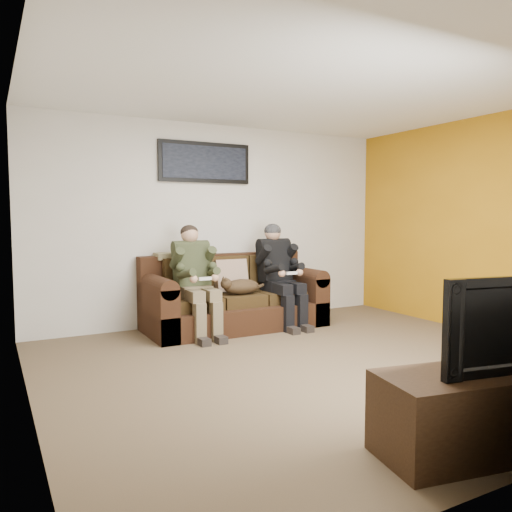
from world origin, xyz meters
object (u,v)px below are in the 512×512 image
sofa (232,300)px  framed_poster (205,162)px  cat (240,286)px  person_left (195,273)px  person_right (279,268)px  tv_stand (500,408)px  television (503,322)px

sofa → framed_poster: size_ratio=1.79×
sofa → cat: bearing=-91.8°
cat → framed_poster: 1.68m
person_left → framed_poster: 1.53m
person_right → cat: bearing=-175.8°
framed_poster → tv_stand: (0.18, -4.17, -1.86)m
person_left → person_right: bearing=0.0°
cat → television: television is taller
sofa → television: bearing=-90.3°
sofa → television: 3.80m
person_left → framed_poster: size_ratio=1.04×
person_right → tv_stand: size_ratio=0.84×
sofa → television: television is taller
cat → framed_poster: framed_poster is taller
person_left → framed_poster: bearing=56.7°
person_left → person_right: 1.15m
sofa → cat: (-0.01, -0.23, 0.20)m
person_left → television: bearing=-81.2°
person_left → cat: person_left is taller
tv_stand → sofa: bearing=100.2°
tv_stand → television: 0.53m
cat → television: size_ratio=0.66×
framed_poster → sofa: bearing=-62.6°
person_right → cat: person_right is taller
framed_poster → tv_stand: bearing=-87.5°
television → tv_stand: bearing=0.0°
framed_poster → tv_stand: size_ratio=0.80×
person_right → framed_poster: (-0.78, 0.57, 1.36)m
cat → tv_stand: 3.56m
person_left → television: size_ratio=1.31×
person_left → cat: size_ratio=1.98×
television → sofa: bearing=100.2°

